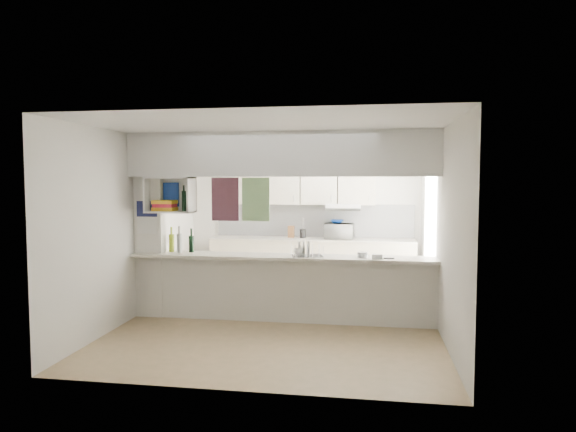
% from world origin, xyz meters
% --- Properties ---
extents(floor, '(4.80, 4.80, 0.00)m').
position_xyz_m(floor, '(0.00, 0.00, 0.00)').
color(floor, '#937D55').
rests_on(floor, ground).
extents(ceiling, '(4.80, 4.80, 0.00)m').
position_xyz_m(ceiling, '(0.00, 0.00, 2.60)').
color(ceiling, white).
rests_on(ceiling, wall_back).
extents(wall_back, '(4.20, 0.00, 4.20)m').
position_xyz_m(wall_back, '(0.00, 2.40, 1.30)').
color(wall_back, silver).
rests_on(wall_back, floor).
extents(wall_left, '(0.00, 4.80, 4.80)m').
position_xyz_m(wall_left, '(-2.10, 0.00, 1.30)').
color(wall_left, silver).
rests_on(wall_left, floor).
extents(wall_right, '(0.00, 4.80, 4.80)m').
position_xyz_m(wall_right, '(2.10, 0.00, 1.30)').
color(wall_right, silver).
rests_on(wall_right, floor).
extents(servery_partition, '(4.20, 0.50, 2.60)m').
position_xyz_m(servery_partition, '(-0.17, 0.00, 1.66)').
color(servery_partition, silver).
rests_on(servery_partition, floor).
extents(cubby_shelf, '(0.65, 0.35, 0.50)m').
position_xyz_m(cubby_shelf, '(-1.57, -0.06, 1.71)').
color(cubby_shelf, white).
rests_on(cubby_shelf, bulkhead).
extents(kitchen_run, '(3.60, 0.63, 2.24)m').
position_xyz_m(kitchen_run, '(0.16, 2.14, 0.83)').
color(kitchen_run, beige).
rests_on(kitchen_run, floor).
extents(microwave, '(0.53, 0.39, 0.27)m').
position_xyz_m(microwave, '(0.68, 2.13, 1.06)').
color(microwave, white).
rests_on(microwave, bench_top).
extents(bowl, '(0.24, 0.24, 0.06)m').
position_xyz_m(bowl, '(0.63, 2.17, 1.22)').
color(bowl, navy).
rests_on(bowl, microwave).
extents(dish_rack, '(0.48, 0.41, 0.22)m').
position_xyz_m(dish_rack, '(0.36, -0.05, 1.01)').
color(dish_rack, silver).
rests_on(dish_rack, breakfast_bar).
extents(cup, '(0.16, 0.16, 0.10)m').
position_xyz_m(cup, '(0.26, -0.08, 0.99)').
color(cup, white).
rests_on(cup, dish_rack).
extents(wine_bottles, '(0.53, 0.16, 0.38)m').
position_xyz_m(wine_bottles, '(-1.55, 0.07, 1.06)').
color(wine_bottles, black).
rests_on(wine_bottles, breakfast_bar).
extents(plastic_tubs, '(0.49, 0.22, 0.07)m').
position_xyz_m(plastic_tubs, '(1.20, -0.04, 0.95)').
color(plastic_tubs, silver).
rests_on(plastic_tubs, breakfast_bar).
extents(utensil_jar, '(0.11, 0.11, 0.16)m').
position_xyz_m(utensil_jar, '(0.03, 2.15, 1.00)').
color(utensil_jar, black).
rests_on(utensil_jar, bench_top).
extents(knife_block, '(0.12, 0.10, 0.21)m').
position_xyz_m(knife_block, '(-0.19, 2.18, 1.03)').
color(knife_block, brown).
rests_on(knife_block, bench_top).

